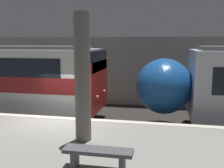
% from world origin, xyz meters
% --- Properties ---
extents(ground_plane, '(120.00, 120.00, 0.00)m').
position_xyz_m(ground_plane, '(0.00, 0.00, 0.00)').
color(ground_plane, '#282623').
extents(platform, '(40.00, 4.69, 1.11)m').
position_xyz_m(platform, '(0.00, -2.34, 0.55)').
color(platform, gray).
rests_on(platform, ground).
extents(station_rear_barrier, '(50.00, 0.15, 4.10)m').
position_xyz_m(station_rear_barrier, '(0.00, 6.85, 2.05)').
color(station_rear_barrier, '#9E998E').
rests_on(station_rear_barrier, ground).
extents(support_pillar_near, '(0.43, 0.43, 3.49)m').
position_xyz_m(support_pillar_near, '(1.52, -1.99, 2.84)').
color(support_pillar_near, slate).
rests_on(support_pillar_near, platform).
extents(platform_bench, '(1.50, 0.40, 0.45)m').
position_xyz_m(platform_bench, '(2.35, -3.58, 1.43)').
color(platform_bench, '#4C4C51').
rests_on(platform_bench, platform).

